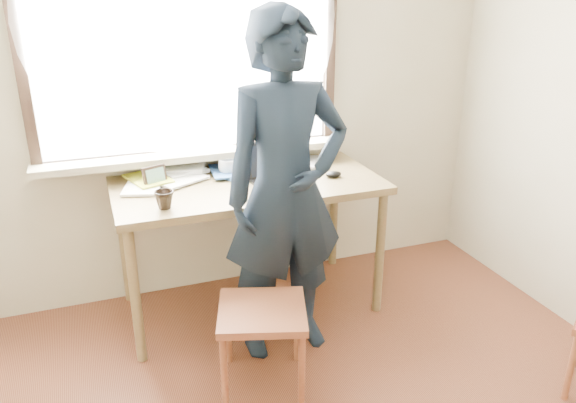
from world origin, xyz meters
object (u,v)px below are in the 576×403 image
object	(u,v)px
desk	(248,195)
person	(286,191)
laptop	(277,172)
work_chair	(262,320)
mug_white	(229,167)
mug_dark	(164,200)

from	to	relation	value
desk	person	distance (m)	0.48
laptop	person	bearing A→B (deg)	-102.56
work_chair	person	size ratio (longest dim) A/B	0.29
mug_white	laptop	bearing A→B (deg)	-39.89
mug_white	mug_dark	xyz separation A→B (m)	(-0.44, -0.41, -0.00)
desk	mug_white	size ratio (longest dim) A/B	12.47
work_chair	laptop	bearing A→B (deg)	65.27
mug_white	mug_dark	size ratio (longest dim) A/B	1.22
desk	mug_white	distance (m)	0.22
desk	mug_white	bearing A→B (deg)	113.32
desk	mug_white	xyz separation A→B (m)	(-0.07, 0.16, 0.13)
laptop	mug_white	xyz separation A→B (m)	(-0.23, 0.20, -0.00)
mug_dark	laptop	bearing A→B (deg)	17.25
mug_white	work_chair	world-z (taller)	mug_white
desk	laptop	xyz separation A→B (m)	(0.16, -0.03, 0.14)
mug_white	work_chair	size ratio (longest dim) A/B	0.24
work_chair	desk	bearing A→B (deg)	78.14
person	mug_white	bearing A→B (deg)	101.53
mug_white	desk	bearing A→B (deg)	-66.68
person	work_chair	bearing A→B (deg)	-130.74
desk	work_chair	size ratio (longest dim) A/B	2.93
desk	person	xyz separation A→B (m)	(0.07, -0.44, 0.17)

